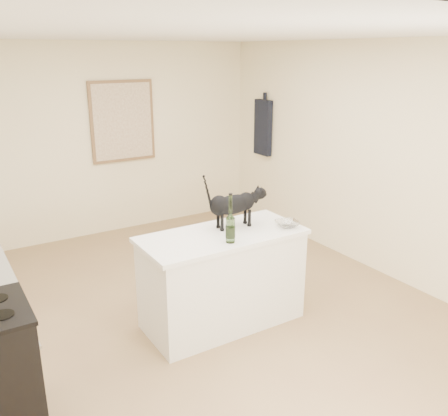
# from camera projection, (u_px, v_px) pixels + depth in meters

# --- Properties ---
(floor) EXTENTS (5.50, 5.50, 0.00)m
(floor) POSITION_uv_depth(u_px,v_px,m) (203.00, 315.00, 4.75)
(floor) COLOR #987B51
(floor) RESTS_ON ground
(ceiling) EXTENTS (5.50, 5.50, 0.00)m
(ceiling) POSITION_uv_depth(u_px,v_px,m) (199.00, 34.00, 3.95)
(ceiling) COLOR white
(ceiling) RESTS_ON ground
(wall_back) EXTENTS (4.50, 0.00, 4.50)m
(wall_back) POSITION_uv_depth(u_px,v_px,m) (102.00, 141.00, 6.57)
(wall_back) COLOR #F7EDBF
(wall_back) RESTS_ON ground
(wall_right) EXTENTS (0.00, 5.50, 5.50)m
(wall_right) POSITION_uv_depth(u_px,v_px,m) (374.00, 159.00, 5.48)
(wall_right) COLOR #F7EDBF
(wall_right) RESTS_ON ground
(island_base) EXTENTS (1.44, 0.67, 0.86)m
(island_base) POSITION_uv_depth(u_px,v_px,m) (222.00, 281.00, 4.50)
(island_base) COLOR white
(island_base) RESTS_ON floor
(island_top) EXTENTS (1.50, 0.70, 0.04)m
(island_top) POSITION_uv_depth(u_px,v_px,m) (222.00, 236.00, 4.37)
(island_top) COLOR white
(island_top) RESTS_ON island_base
(artwork_frame) EXTENTS (0.90, 0.03, 1.10)m
(artwork_frame) POSITION_uv_depth(u_px,v_px,m) (123.00, 121.00, 6.62)
(artwork_frame) COLOR brown
(artwork_frame) RESTS_ON wall_back
(artwork_canvas) EXTENTS (0.82, 0.00, 1.02)m
(artwork_canvas) POSITION_uv_depth(u_px,v_px,m) (123.00, 122.00, 6.60)
(artwork_canvas) COLOR beige
(artwork_canvas) RESTS_ON wall_back
(hanging_garment) EXTENTS (0.08, 0.34, 0.80)m
(hanging_garment) POSITION_uv_depth(u_px,v_px,m) (263.00, 128.00, 7.07)
(hanging_garment) COLOR black
(hanging_garment) RESTS_ON wall_right
(black_cat) EXTENTS (0.58, 0.23, 0.40)m
(black_cat) POSITION_uv_depth(u_px,v_px,m) (233.00, 207.00, 4.46)
(black_cat) COLOR black
(black_cat) RESTS_ON island_top
(wine_bottle) EXTENTS (0.09, 0.09, 0.38)m
(wine_bottle) POSITION_uv_depth(u_px,v_px,m) (230.00, 221.00, 4.11)
(wine_bottle) COLOR #345B24
(wine_bottle) RESTS_ON island_top
(glass_bowl) EXTENTS (0.28, 0.28, 0.05)m
(glass_bowl) POSITION_uv_depth(u_px,v_px,m) (287.00, 224.00, 4.52)
(glass_bowl) COLOR silver
(glass_bowl) RESTS_ON island_top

